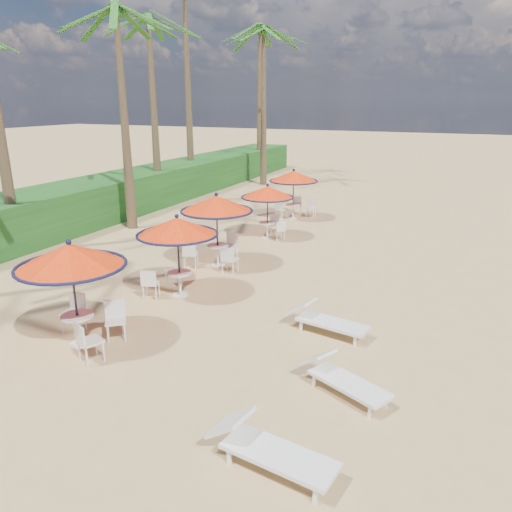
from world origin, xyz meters
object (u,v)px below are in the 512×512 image
Objects in this scene: station_0 at (74,269)px; station_1 at (175,234)px; station_2 at (217,213)px; lounger_near at (267,447)px; station_3 at (269,197)px; lounger_mid at (341,377)px; lounger_far at (325,319)px; station_4 at (294,182)px.

station_0 is 3.48m from station_1.
station_2 is at bearing 94.12° from station_1.
station_1 is at bearing 84.10° from station_0.
lounger_near is (5.04, -5.40, -1.46)m from station_1.
station_3 reaches higher than lounger_mid.
lounger_far is at bearing 104.83° from lounger_near.
station_2 reaches higher than lounger_mid.
station_1 is at bearing -89.77° from station_3.
station_3 is at bearing 145.56° from lounger_mid.
station_2 reaches higher than station_1.
station_4 is 1.09× the size of lounger_near.
lounger_mid is at bearing -28.04° from station_1.
lounger_near is (5.07, -12.11, -1.32)m from station_3.
station_2 is 7.58m from station_4.
station_4 is at bearing 90.59° from station_2.
station_3 is at bearing 88.13° from station_0.
station_3 is 13.19m from lounger_near.
lounger_far is at bearing 30.55° from station_0.
station_1 is at bearing -88.47° from station_4.
station_4 is at bearing 117.13° from lounger_near.
station_0 is 5.84m from lounger_far.
station_0 is 1.16× the size of lounger_near.
station_4 is at bearing 93.94° from station_3.
lounger_far is at bearing -66.35° from station_4.
station_2 reaches higher than lounger_far.
station_2 is (-0.20, 2.74, 0.01)m from station_1.
lounger_near is 4.83m from lounger_far.
station_4 is at bearing 124.33° from lounger_far.
station_2 is at bearing 160.84° from lounger_mid.
lounger_far is (-1.04, 2.36, 0.02)m from lounger_mid.
station_3 reaches higher than lounger_near.
lounger_far is at bearing -35.35° from station_2.
station_0 is 6.11m from lounger_mid.
station_2 reaches higher than station_3.
station_4 is 1.20× the size of lounger_mid.
station_3 reaches higher than lounger_far.
station_4 is 16.65m from lounger_near.
station_0 is 1.20× the size of lounger_far.
station_2 is 1.27× the size of lounger_mid.
station_3 is at bearing 90.23° from station_1.
lounger_near reaches higher than lounger_mid.
station_3 is (0.17, 3.97, -0.15)m from station_2.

